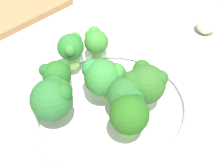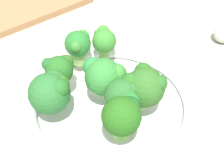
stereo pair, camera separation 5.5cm
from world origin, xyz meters
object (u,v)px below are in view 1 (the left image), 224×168
(broccoli_floret_1, at_px, (53,97))
(broccoli_floret_3, at_px, (104,75))
(cutting_board, at_px, (13,12))
(broccoli_floret_4, at_px, (57,75))
(garlic_bulb, at_px, (207,25))
(broccoli_floret_7, at_px, (96,42))
(broccoli_floret_5, at_px, (130,114))
(bowl, at_px, (112,104))
(broccoli_floret_0, at_px, (71,48))
(broccoli_floret_2, at_px, (145,83))
(broccoli_floret_6, at_px, (127,95))

(broccoli_floret_1, xyz_separation_m, broccoli_floret_3, (0.08, -0.04, 0.00))
(cutting_board, bearing_deg, broccoli_floret_4, -122.28)
(garlic_bulb, bearing_deg, broccoli_floret_7, 150.45)
(broccoli_floret_4, xyz_separation_m, broccoli_floret_7, (0.11, -0.00, -0.00))
(broccoli_floret_5, distance_m, cutting_board, 0.49)
(broccoli_floret_3, distance_m, broccoli_floret_5, 0.09)
(bowl, distance_m, broccoli_floret_1, 0.12)
(cutting_board, height_order, garlic_bulb, garlic_bulb)
(bowl, xyz_separation_m, broccoli_floret_7, (0.07, 0.08, 0.06))
(broccoli_floret_0, xyz_separation_m, cutting_board, (0.11, 0.27, -0.07))
(broccoli_floret_2, distance_m, broccoli_floret_5, 0.07)
(broccoli_floret_0, xyz_separation_m, garlic_bulb, (0.29, -0.16, -0.06))
(broccoli_floret_1, distance_m, broccoli_floret_2, 0.15)
(broccoli_floret_4, bearing_deg, broccoli_floret_3, -61.75)
(broccoli_floret_3, distance_m, cutting_board, 0.39)
(broccoli_floret_1, bearing_deg, broccoli_floret_6, -55.08)
(bowl, relative_size, broccoli_floret_6, 4.55)
(broccoli_floret_5, relative_size, cutting_board, 0.28)
(broccoli_floret_5, distance_m, garlic_bulb, 0.38)
(cutting_board, bearing_deg, bowl, -111.29)
(broccoli_floret_1, bearing_deg, broccoli_floret_3, -27.14)
(broccoli_floret_0, bearing_deg, broccoli_floret_3, -109.48)
(broccoli_floret_4, distance_m, cutting_board, 0.35)
(broccoli_floret_0, height_order, broccoli_floret_3, broccoli_floret_3)
(broccoli_floret_1, bearing_deg, broccoli_floret_0, 23.34)
(bowl, relative_size, broccoli_floret_4, 4.58)
(broccoli_floret_4, height_order, broccoli_floret_7, broccoli_floret_4)
(broccoli_floret_6, bearing_deg, broccoli_floret_0, 71.24)
(broccoli_floret_0, xyz_separation_m, broccoli_floret_7, (0.04, -0.03, -0.00))
(broccoli_floret_7, relative_size, garlic_bulb, 1.38)
(broccoli_floret_0, height_order, broccoli_floret_5, broccoli_floret_5)
(broccoli_floret_3, xyz_separation_m, cutting_board, (0.15, 0.36, -0.07))
(bowl, xyz_separation_m, broccoli_floret_5, (-0.05, -0.06, 0.07))
(broccoli_floret_2, xyz_separation_m, broccoli_floret_7, (0.05, 0.13, -0.00))
(broccoli_floret_7, distance_m, garlic_bulb, 0.29)
(cutting_board, xyz_separation_m, garlic_bulb, (0.17, -0.43, 0.01))
(broccoli_floret_0, distance_m, broccoli_floret_7, 0.05)
(broccoli_floret_4, bearing_deg, broccoli_floret_0, 17.17)
(broccoli_floret_1, relative_size, broccoli_floret_5, 0.95)
(broccoli_floret_2, height_order, garlic_bulb, broccoli_floret_2)
(broccoli_floret_4, bearing_deg, broccoli_floret_7, -2.22)
(broccoli_floret_6, xyz_separation_m, broccoli_floret_7, (0.09, 0.12, -0.00))
(garlic_bulb, bearing_deg, cutting_board, 111.81)
(broccoli_floret_0, relative_size, broccoli_floret_2, 0.92)
(broccoli_floret_6, bearing_deg, broccoli_floret_5, -143.71)
(broccoli_floret_2, height_order, broccoli_floret_6, broccoli_floret_2)
(broccoli_floret_4, relative_size, broccoli_floret_7, 1.06)
(bowl, xyz_separation_m, broccoli_floret_3, (0.00, 0.02, 0.06))
(broccoli_floret_2, xyz_separation_m, broccoli_floret_3, (-0.02, 0.07, 0.00))
(broccoli_floret_3, distance_m, broccoli_floret_6, 0.05)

